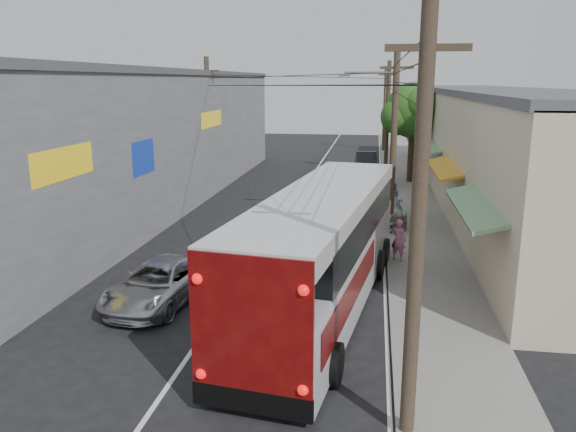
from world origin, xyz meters
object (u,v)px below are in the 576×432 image
pedestrian_near (398,240)px  coach_bus (324,248)px  parked_suv (377,204)px  pedestrian_far (393,197)px  jeepney (159,283)px  parked_car_far (366,161)px  parked_car_mid (377,177)px

pedestrian_near → coach_bus: bearing=87.3°
parked_suv → pedestrian_far: pedestrian_far is taller
parked_suv → jeepney: bearing=-125.4°
jeepney → pedestrian_far: size_ratio=2.96×
coach_bus → jeepney: 5.16m
jeepney → parked_suv: size_ratio=0.80×
pedestrian_near → pedestrian_far: (0.00, 8.04, -0.01)m
parked_suv → parked_car_far: size_ratio=1.33×
coach_bus → parked_car_far: (0.79, 26.86, -1.14)m
jeepney → parked_car_far: parked_car_far is taller
parked_car_mid → pedestrian_far: bearing=-89.2°
parked_car_far → pedestrian_near: (1.60, -22.30, 0.20)m
parked_car_far → pedestrian_near: bearing=-90.5°
jeepney → parked_car_mid: bearing=79.8°
coach_bus → pedestrian_far: coach_bus is taller
parked_suv → parked_car_mid: size_ratio=1.52×
parked_car_mid → jeepney: bearing=-112.6°
pedestrian_far → jeepney: bearing=62.9°
jeepney → pedestrian_far: pedestrian_far is taller
parked_car_mid → parked_car_far: size_ratio=0.88×
parked_car_mid → parked_car_far: bearing=91.9°
parked_car_far → pedestrian_far: pedestrian_far is taller
jeepney → parked_suv: bearing=67.7°
coach_bus → pedestrian_near: size_ratio=7.98×
parked_car_mid → pedestrian_near: (0.80, -15.76, 0.27)m
pedestrian_near → pedestrian_far: size_ratio=1.02×
jeepney → pedestrian_far: (7.38, 13.08, 0.26)m
coach_bus → parked_car_mid: coach_bus is taller
jeepney → pedestrian_far: bearing=67.9°
coach_bus → pedestrian_far: (2.39, 12.59, -0.95)m
pedestrian_far → parked_car_far: bearing=-81.2°
pedestrian_near → parked_car_far: bearing=-60.9°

